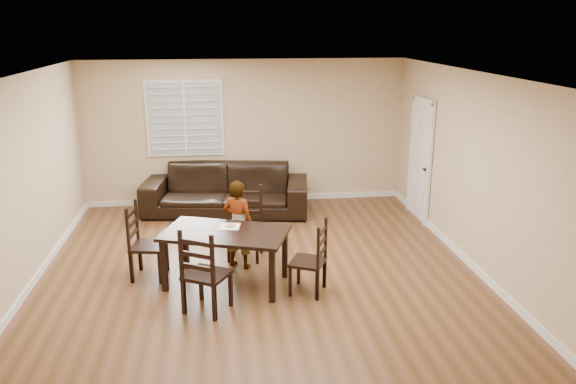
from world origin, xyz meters
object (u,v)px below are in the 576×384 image
object	(u,v)px
chair_near	(247,224)
chair_right	(317,261)
child	(238,224)
donut	(231,225)
chair_far	(201,277)
sofa	(226,190)
dining_table	(225,238)
chair_left	(139,244)

from	to	relation	value
chair_near	chair_right	xyz separation A→B (m)	(0.81, -1.37, -0.05)
chair_right	child	xyz separation A→B (m)	(-0.94, 0.95, 0.20)
chair_near	donut	size ratio (longest dim) A/B	9.53
chair_right	chair_far	bearing A→B (deg)	-50.27
chair_right	donut	distance (m)	1.24
sofa	child	bearing A→B (deg)	-78.48
chair_near	sofa	xyz separation A→B (m)	(-0.27, 2.01, -0.05)
dining_table	chair_right	xyz separation A→B (m)	(1.13, -0.41, -0.22)
chair_near	chair_far	size ratio (longest dim) A/B	1.00
chair_near	chair_left	world-z (taller)	chair_near
chair_near	chair_right	size ratio (longest dim) A/B	1.11
donut	sofa	distance (m)	2.83
chair_near	chair_far	xyz separation A→B (m)	(-0.62, -1.76, 0.00)
chair_right	child	size ratio (longest dim) A/B	0.76
dining_table	sofa	bearing A→B (deg)	108.14
dining_table	donut	distance (m)	0.21
chair_far	chair_right	world-z (taller)	chair_far
chair_far	sofa	distance (m)	3.79
donut	child	bearing A→B (deg)	73.67
dining_table	child	world-z (taller)	child
chair_right	chair_near	bearing A→B (deg)	-124.82
donut	chair_near	bearing A→B (deg)	73.03
chair_far	child	bearing A→B (deg)	-80.24
chair_near	donut	xyz separation A→B (m)	(-0.25, -0.80, 0.28)
chair_near	child	distance (m)	0.47
child	sofa	world-z (taller)	child
child	chair_right	bearing A→B (deg)	167.77
chair_left	donut	xyz separation A→B (m)	(1.23, -0.22, 0.30)
chair_near	child	xyz separation A→B (m)	(-0.13, -0.42, 0.15)
chair_right	donut	world-z (taller)	chair_right
chair_right	chair_left	bearing A→B (deg)	-84.30
dining_table	sofa	xyz separation A→B (m)	(0.05, 2.98, -0.22)
chair_far	chair_left	xyz separation A→B (m)	(-0.85, 1.17, -0.01)
dining_table	chair_near	distance (m)	1.03
dining_table	chair_far	size ratio (longest dim) A/B	1.67
chair_near	chair_right	distance (m)	1.59
chair_right	donut	bearing A→B (deg)	-93.65
chair_left	sofa	bearing A→B (deg)	-16.11
chair_left	chair_right	distance (m)	2.42
chair_far	chair_left	size ratio (longest dim) A/B	1.03
dining_table	donut	size ratio (longest dim) A/B	15.99
dining_table	chair_left	distance (m)	1.23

